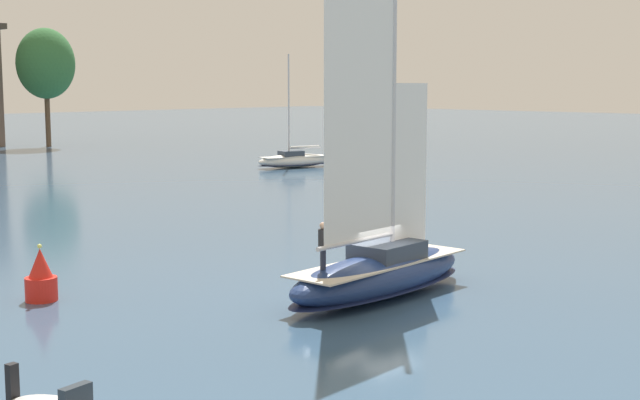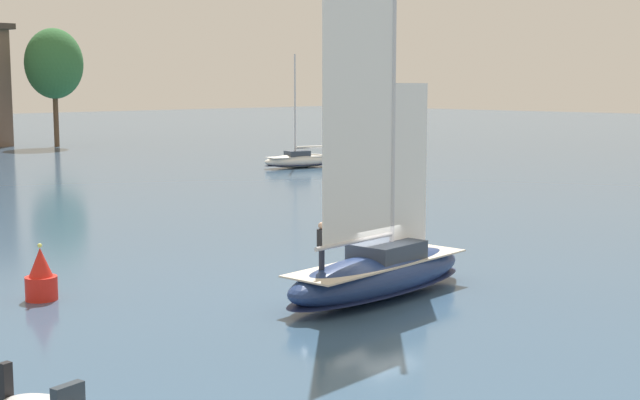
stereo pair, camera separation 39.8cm
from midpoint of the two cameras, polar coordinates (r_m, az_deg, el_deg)
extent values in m
plane|color=#385675|center=(32.53, 3.47, -6.17)|extent=(400.00, 400.00, 0.00)
cylinder|color=brown|center=(114.48, -17.13, 5.22)|extent=(0.62, 0.62, 7.78)
ellipsoid|color=#336B38|center=(114.45, -17.25, 8.35)|extent=(7.00, 7.00, 8.56)
ellipsoid|color=navy|center=(32.36, 3.48, -4.81)|extent=(9.44, 3.16, 1.58)
ellipsoid|color=#19234C|center=(32.45, 3.48, -5.56)|extent=(9.54, 3.19, 0.19)
cube|color=beige|center=(32.26, 3.49, -4.01)|extent=(8.30, 2.68, 0.06)
cube|color=#333D4C|center=(32.56, 3.99, -3.27)|extent=(2.71, 1.98, 0.65)
cylinder|color=silver|center=(32.23, 4.37, 6.44)|extent=(0.19, 0.19, 11.63)
cylinder|color=silver|center=(31.04, 2.00, -2.65)|extent=(4.19, 0.41, 0.16)
cube|color=white|center=(30.70, 2.23, 6.19)|extent=(3.85, 0.26, 9.54)
cube|color=white|center=(33.28, 5.47, 1.95)|extent=(2.04, 0.15, 6.40)
cylinder|color=#232838|center=(30.23, -0.18, -3.89)|extent=(0.21, 0.21, 0.85)
cylinder|color=#262628|center=(30.10, -0.18, -2.49)|extent=(0.36, 0.36, 0.65)
sphere|color=tan|center=(30.02, -0.18, -1.65)|extent=(0.24, 0.24, 0.24)
ellipsoid|color=white|center=(82.21, -1.77, 2.53)|extent=(7.73, 3.97, 1.27)
ellipsoid|color=#19234C|center=(82.24, -1.77, 2.29)|extent=(7.81, 4.01, 0.15)
cube|color=silver|center=(82.18, -1.77, 2.80)|extent=(6.78, 3.41, 0.06)
cube|color=#333D4C|center=(81.98, -2.00, 2.99)|extent=(2.39, 1.96, 0.52)
cylinder|color=silver|center=(81.65, -2.15, 6.06)|extent=(0.15, 0.15, 9.31)
cylinder|color=silver|center=(82.65, -1.12, 3.36)|extent=(3.27, 1.00, 0.13)
cylinder|color=white|center=(82.64, -1.12, 3.43)|extent=(2.96, 0.99, 0.20)
cube|color=black|center=(21.65, -19.59, -11.07)|extent=(0.27, 0.24, 0.98)
cube|color=#28333D|center=(20.00, -15.93, -12.07)|extent=(0.77, 0.36, 0.53)
cylinder|color=red|center=(33.32, -17.74, -5.44)|extent=(1.13, 1.13, 0.85)
cone|color=red|center=(33.13, -17.80, -3.85)|extent=(0.85, 0.85, 1.04)
sphere|color=#F2F266|center=(33.02, -17.84, -2.83)|extent=(0.16, 0.16, 0.16)
camera|label=1|loc=(0.20, -90.34, -0.04)|focal=50.00mm
camera|label=2|loc=(0.20, 89.66, 0.04)|focal=50.00mm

